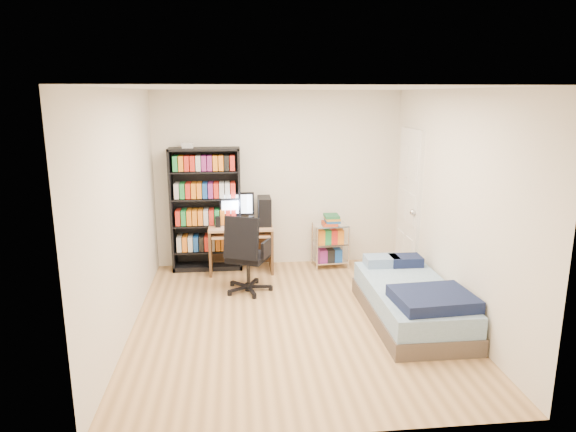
{
  "coord_description": "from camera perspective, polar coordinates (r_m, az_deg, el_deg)",
  "views": [
    {
      "loc": [
        -0.61,
        -5.25,
        2.44
      ],
      "look_at": [
        -0.02,
        0.4,
        1.09
      ],
      "focal_mm": 32.0,
      "sensor_mm": 36.0,
      "label": 1
    }
  ],
  "objects": [
    {
      "name": "bed",
      "position": [
        5.86,
        13.59,
        -9.21
      ],
      "size": [
        0.9,
        1.8,
        0.51
      ],
      "color": "brown",
      "rests_on": "room"
    },
    {
      "name": "media_shelf",
      "position": [
        7.27,
        -9.1,
        0.88
      ],
      "size": [
        0.97,
        0.32,
        1.8
      ],
      "color": "black",
      "rests_on": "room"
    },
    {
      "name": "computer_desk",
      "position": [
        7.21,
        -4.58,
        -1.45
      ],
      "size": [
        0.88,
        0.51,
        1.11
      ],
      "color": "tan",
      "rests_on": "room"
    },
    {
      "name": "wire_cart",
      "position": [
        7.37,
        4.74,
        -1.86
      ],
      "size": [
        0.5,
        0.38,
        0.78
      ],
      "rotation": [
        0.0,
        0.0,
        0.07
      ],
      "color": "silver",
      "rests_on": "room"
    },
    {
      "name": "office_chair",
      "position": [
        6.48,
        -4.58,
        -5.74
      ],
      "size": [
        0.79,
        0.79,
        1.01
      ],
      "rotation": [
        0.0,
        0.0,
        -0.41
      ],
      "color": "black",
      "rests_on": "room"
    },
    {
      "name": "door",
      "position": [
        7.14,
        13.29,
        1.39
      ],
      "size": [
        0.12,
        0.8,
        2.0
      ],
      "color": "white",
      "rests_on": "room"
    },
    {
      "name": "room",
      "position": [
        5.42,
        0.7,
        0.68
      ],
      "size": [
        3.58,
        4.08,
        2.58
      ],
      "color": "tan",
      "rests_on": "ground"
    }
  ]
}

